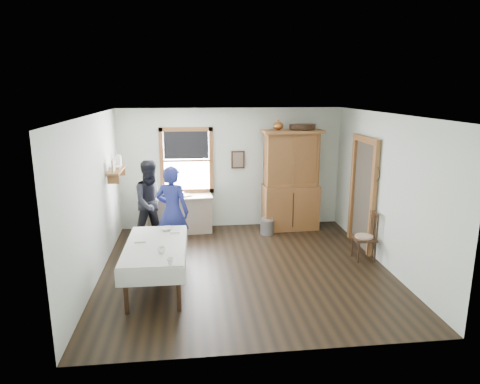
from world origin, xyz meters
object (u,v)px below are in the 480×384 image
(work_counter, at_px, (180,214))
(spindle_chair, at_px, (364,236))
(dining_table, at_px, (156,266))
(pail, at_px, (267,227))
(figure_dark, at_px, (153,206))
(china_hutch, at_px, (291,180))
(woman_blue, at_px, (173,215))
(wicker_basket, at_px, (271,227))

(work_counter, relative_size, spindle_chair, 1.56)
(dining_table, xyz_separation_m, pail, (2.21, 2.34, -0.21))
(spindle_chair, distance_m, pail, 2.25)
(pail, height_order, figure_dark, figure_dark)
(figure_dark, bearing_deg, spindle_chair, -42.29)
(china_hutch, relative_size, figure_dark, 1.40)
(spindle_chair, xyz_separation_m, woman_blue, (-3.52, 0.62, 0.34))
(figure_dark, bearing_deg, china_hutch, -11.69)
(pail, bearing_deg, china_hutch, 30.74)
(wicker_basket, bearing_deg, china_hutch, 17.74)
(work_counter, bearing_deg, china_hutch, -4.37)
(china_hutch, height_order, wicker_basket, china_hutch)
(work_counter, relative_size, figure_dark, 0.90)
(dining_table, relative_size, woman_blue, 1.14)
(china_hutch, bearing_deg, wicker_basket, -164.59)
(wicker_basket, height_order, woman_blue, woman_blue)
(china_hutch, relative_size, spindle_chair, 2.43)
(dining_table, relative_size, figure_dark, 1.15)
(work_counter, height_order, pail, work_counter)
(dining_table, bearing_deg, spindle_chair, 10.85)
(pail, relative_size, figure_dark, 0.20)
(china_hutch, height_order, figure_dark, china_hutch)
(dining_table, bearing_deg, pail, 46.61)
(figure_dark, bearing_deg, woman_blue, -82.91)
(dining_table, height_order, figure_dark, figure_dark)
(dining_table, xyz_separation_m, woman_blue, (0.22, 1.34, 0.44))
(pail, distance_m, figure_dark, 2.52)
(china_hutch, height_order, pail, china_hutch)
(work_counter, height_order, china_hutch, china_hutch)
(wicker_basket, bearing_deg, figure_dark, -169.32)
(woman_blue, bearing_deg, wicker_basket, -129.88)
(dining_table, bearing_deg, work_counter, 83.48)
(wicker_basket, xyz_separation_m, figure_dark, (-2.53, -0.48, 0.70))
(pail, height_order, wicker_basket, pail)
(spindle_chair, height_order, pail, spindle_chair)
(work_counter, relative_size, china_hutch, 0.64)
(work_counter, bearing_deg, wicker_basket, -8.74)
(china_hutch, relative_size, wicker_basket, 6.68)
(pail, xyz_separation_m, woman_blue, (-1.99, -1.00, 0.64))
(woman_blue, bearing_deg, spindle_chair, -169.58)
(dining_table, height_order, spindle_chair, spindle_chair)
(work_counter, distance_m, dining_table, 2.72)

